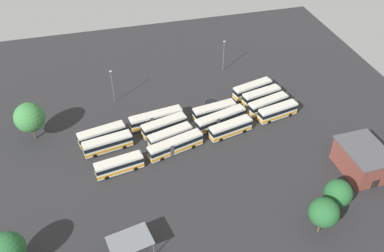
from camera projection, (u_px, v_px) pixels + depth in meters
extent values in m
plane|color=#28282B|center=(193.00, 129.00, 101.98)|extent=(119.45, 119.45, 0.00)
cube|color=silver|center=(119.00, 165.00, 89.60)|extent=(10.72, 4.18, 3.13)
cube|color=beige|center=(118.00, 160.00, 88.56)|extent=(10.28, 3.91, 0.14)
cube|color=black|center=(119.00, 164.00, 89.28)|extent=(10.78, 4.22, 1.00)
cube|color=orange|center=(120.00, 168.00, 90.16)|extent=(10.78, 4.22, 0.63)
cube|color=black|center=(142.00, 156.00, 90.90)|extent=(0.40, 2.00, 1.15)
cylinder|color=black|center=(132.00, 162.00, 92.30)|extent=(1.04, 0.46, 1.00)
cylinder|color=black|center=(136.00, 169.00, 90.71)|extent=(1.04, 0.46, 1.00)
cylinder|color=black|center=(104.00, 171.00, 90.22)|extent=(1.04, 0.46, 1.00)
cylinder|color=black|center=(107.00, 178.00, 88.63)|extent=(1.04, 0.46, 1.00)
cube|color=silver|center=(108.00, 144.00, 94.93)|extent=(11.49, 4.34, 3.13)
cube|color=beige|center=(107.00, 138.00, 93.89)|extent=(11.01, 4.07, 0.14)
cube|color=black|center=(107.00, 142.00, 94.61)|extent=(11.55, 4.38, 1.00)
cube|color=orange|center=(108.00, 147.00, 95.48)|extent=(11.55, 4.38, 0.63)
cube|color=black|center=(131.00, 135.00, 96.36)|extent=(0.40, 2.00, 1.15)
cylinder|color=black|center=(122.00, 141.00, 97.71)|extent=(1.04, 0.47, 1.00)
cylinder|color=black|center=(124.00, 147.00, 96.12)|extent=(1.04, 0.47, 1.00)
cylinder|color=black|center=(92.00, 150.00, 95.46)|extent=(1.04, 0.47, 1.00)
cylinder|color=black|center=(95.00, 156.00, 93.88)|extent=(1.04, 0.47, 1.00)
cube|color=silver|center=(102.00, 134.00, 97.48)|extent=(11.40, 4.69, 3.13)
cube|color=beige|center=(101.00, 129.00, 96.44)|extent=(10.92, 4.40, 0.14)
cube|color=black|center=(102.00, 133.00, 97.16)|extent=(11.46, 4.73, 1.00)
cube|color=orange|center=(102.00, 137.00, 98.03)|extent=(11.46, 4.73, 0.63)
cube|color=black|center=(124.00, 126.00, 99.03)|extent=(0.47, 1.99, 1.15)
cylinder|color=black|center=(115.00, 132.00, 100.32)|extent=(1.04, 0.50, 1.00)
cylinder|color=black|center=(118.00, 137.00, 98.76)|extent=(1.04, 0.50, 1.00)
cylinder|color=black|center=(87.00, 140.00, 97.93)|extent=(1.04, 0.50, 1.00)
cylinder|color=black|center=(90.00, 146.00, 96.37)|extent=(1.04, 0.50, 1.00)
cube|color=silver|center=(175.00, 145.00, 94.54)|extent=(13.37, 5.86, 3.13)
cube|color=beige|center=(175.00, 140.00, 93.50)|extent=(12.81, 5.54, 0.14)
cube|color=black|center=(175.00, 144.00, 94.22)|extent=(13.44, 5.92, 1.00)
cube|color=orange|center=(175.00, 148.00, 95.09)|extent=(13.44, 5.92, 0.63)
cube|color=black|center=(200.00, 134.00, 96.73)|extent=(0.59, 1.96, 1.15)
cube|color=#47474C|center=(170.00, 147.00, 93.97)|extent=(1.53, 2.66, 3.01)
cylinder|color=black|center=(188.00, 141.00, 97.75)|extent=(1.04, 0.55, 1.00)
cylinder|color=black|center=(193.00, 147.00, 96.24)|extent=(1.04, 0.55, 1.00)
cylinder|color=black|center=(157.00, 153.00, 94.57)|extent=(1.04, 0.55, 1.00)
cylinder|color=black|center=(162.00, 159.00, 93.06)|extent=(1.04, 0.55, 1.00)
cube|color=silver|center=(170.00, 136.00, 97.02)|extent=(10.89, 5.16, 3.13)
cube|color=beige|center=(170.00, 131.00, 95.98)|extent=(10.42, 4.86, 0.14)
cube|color=black|center=(170.00, 134.00, 96.70)|extent=(10.95, 5.21, 1.00)
cube|color=orange|center=(170.00, 139.00, 97.58)|extent=(10.95, 5.21, 0.63)
cube|color=black|center=(190.00, 127.00, 98.70)|extent=(0.59, 1.96, 1.15)
cylinder|color=black|center=(180.00, 133.00, 99.92)|extent=(1.04, 0.55, 1.00)
cylinder|color=black|center=(185.00, 139.00, 98.41)|extent=(1.04, 0.55, 1.00)
cylinder|color=black|center=(156.00, 142.00, 97.37)|extent=(1.04, 0.55, 1.00)
cylinder|color=black|center=(160.00, 148.00, 95.86)|extent=(1.04, 0.55, 1.00)
cube|color=silver|center=(164.00, 126.00, 99.94)|extent=(11.37, 5.07, 3.13)
cube|color=beige|center=(164.00, 121.00, 98.90)|extent=(10.89, 4.77, 0.14)
cube|color=black|center=(164.00, 124.00, 99.62)|extent=(11.43, 5.12, 1.00)
cube|color=orange|center=(164.00, 129.00, 100.49)|extent=(11.43, 5.12, 0.63)
cube|color=black|center=(185.00, 117.00, 101.63)|extent=(0.54, 1.97, 1.15)
cylinder|color=black|center=(175.00, 123.00, 102.85)|extent=(1.04, 0.53, 1.00)
cylinder|color=black|center=(179.00, 128.00, 101.32)|extent=(1.04, 0.53, 1.00)
cylinder|color=black|center=(150.00, 132.00, 100.29)|extent=(1.04, 0.53, 1.00)
cylinder|color=black|center=(154.00, 137.00, 98.76)|extent=(1.04, 0.53, 1.00)
cube|color=silver|center=(156.00, 118.00, 102.17)|extent=(13.40, 4.35, 3.13)
cube|color=beige|center=(156.00, 113.00, 101.13)|extent=(12.85, 4.08, 0.14)
cube|color=black|center=(156.00, 117.00, 101.85)|extent=(13.48, 4.40, 1.00)
cube|color=orange|center=(156.00, 121.00, 102.73)|extent=(13.48, 4.40, 0.63)
cube|color=black|center=(181.00, 110.00, 103.80)|extent=(0.35, 2.00, 1.15)
cube|color=#47474C|center=(150.00, 120.00, 101.73)|extent=(1.26, 2.61, 3.01)
cylinder|color=black|center=(170.00, 116.00, 105.09)|extent=(1.03, 0.44, 1.00)
cylinder|color=black|center=(173.00, 121.00, 103.48)|extent=(1.03, 0.44, 1.00)
cylinder|color=black|center=(139.00, 124.00, 102.60)|extent=(1.03, 0.44, 1.00)
cylinder|color=black|center=(142.00, 130.00, 100.99)|extent=(1.03, 0.44, 1.00)
cube|color=silver|center=(231.00, 128.00, 99.25)|extent=(11.03, 4.80, 3.13)
cube|color=beige|center=(231.00, 123.00, 98.21)|extent=(10.57, 4.51, 0.14)
cube|color=black|center=(231.00, 127.00, 98.93)|extent=(11.09, 4.85, 1.00)
cube|color=orange|center=(230.00, 131.00, 99.80)|extent=(11.09, 4.85, 0.63)
cube|color=black|center=(249.00, 120.00, 100.80)|extent=(0.51, 1.98, 1.15)
cylinder|color=black|center=(239.00, 126.00, 102.09)|extent=(1.04, 0.52, 1.00)
cylinder|color=black|center=(244.00, 131.00, 100.54)|extent=(1.04, 0.52, 1.00)
cylinder|color=black|center=(216.00, 134.00, 99.69)|extent=(1.04, 0.52, 1.00)
cylinder|color=black|center=(221.00, 140.00, 98.14)|extent=(1.04, 0.52, 1.00)
cube|color=silver|center=(221.00, 119.00, 101.98)|extent=(13.37, 5.81, 3.13)
cube|color=beige|center=(221.00, 114.00, 100.94)|extent=(12.81, 5.49, 0.14)
cube|color=black|center=(221.00, 117.00, 101.66)|extent=(13.45, 5.87, 1.00)
cube|color=orange|center=(220.00, 122.00, 102.53)|extent=(13.45, 5.87, 0.63)
cube|color=black|center=(243.00, 109.00, 104.14)|extent=(0.58, 1.96, 1.15)
cube|color=#47474C|center=(216.00, 121.00, 101.42)|extent=(1.52, 2.66, 3.01)
cylinder|color=black|center=(231.00, 116.00, 105.18)|extent=(1.04, 0.55, 1.00)
cylinder|color=black|center=(236.00, 121.00, 103.67)|extent=(1.04, 0.55, 1.00)
cylinder|color=black|center=(204.00, 126.00, 102.02)|extent=(1.04, 0.55, 1.00)
cylinder|color=black|center=(209.00, 131.00, 100.51)|extent=(1.04, 0.55, 1.00)
cube|color=silver|center=(214.00, 111.00, 104.55)|extent=(11.25, 4.09, 3.13)
cube|color=beige|center=(215.00, 106.00, 103.51)|extent=(10.79, 3.83, 0.14)
cube|color=black|center=(214.00, 109.00, 104.24)|extent=(11.31, 4.13, 1.00)
cube|color=orange|center=(214.00, 114.00, 105.11)|extent=(11.31, 4.13, 0.63)
cube|color=black|center=(234.00, 104.00, 105.87)|extent=(0.36, 2.00, 1.15)
cylinder|color=black|center=(224.00, 109.00, 107.27)|extent=(1.03, 0.45, 1.00)
cylinder|color=black|center=(228.00, 114.00, 105.67)|extent=(1.03, 0.45, 1.00)
cylinder|color=black|center=(200.00, 116.00, 105.17)|extent=(1.03, 0.45, 1.00)
cylinder|color=black|center=(204.00, 121.00, 103.57)|extent=(1.03, 0.45, 1.00)
cube|color=silver|center=(278.00, 112.00, 104.31)|extent=(10.75, 4.51, 3.13)
cube|color=beige|center=(279.00, 106.00, 103.27)|extent=(10.30, 4.23, 0.14)
cube|color=black|center=(278.00, 110.00, 103.99)|extent=(10.81, 4.55, 1.00)
cube|color=orange|center=(277.00, 114.00, 104.87)|extent=(10.81, 4.55, 0.63)
cube|color=black|center=(295.00, 104.00, 105.73)|extent=(0.46, 1.99, 1.15)
cylinder|color=black|center=(285.00, 110.00, 107.08)|extent=(1.04, 0.49, 1.00)
cylinder|color=black|center=(290.00, 115.00, 105.51)|extent=(1.04, 0.49, 1.00)
cylinder|color=black|center=(264.00, 117.00, 104.84)|extent=(1.04, 0.49, 1.00)
cylinder|color=black|center=(269.00, 122.00, 103.28)|extent=(1.04, 0.49, 1.00)
cube|color=silver|center=(268.00, 104.00, 106.72)|extent=(11.31, 5.17, 3.13)
cube|color=beige|center=(269.00, 99.00, 105.68)|extent=(10.83, 4.87, 0.14)
cube|color=black|center=(268.00, 103.00, 106.41)|extent=(11.37, 5.22, 1.00)
cube|color=orange|center=(268.00, 107.00, 107.28)|extent=(11.37, 5.22, 0.63)
cube|color=black|center=(285.00, 96.00, 108.45)|extent=(0.57, 1.97, 1.15)
cylinder|color=black|center=(275.00, 102.00, 109.66)|extent=(1.04, 0.54, 1.00)
cylinder|color=black|center=(280.00, 107.00, 108.14)|extent=(1.04, 0.54, 1.00)
cylinder|color=black|center=(254.00, 110.00, 107.05)|extent=(1.04, 0.54, 1.00)
cylinder|color=black|center=(259.00, 115.00, 105.53)|extent=(1.04, 0.54, 1.00)
cube|color=silver|center=(261.00, 96.00, 109.57)|extent=(10.91, 4.73, 3.13)
cube|color=beige|center=(262.00, 91.00, 108.53)|extent=(10.45, 4.45, 0.14)
cube|color=black|center=(262.00, 94.00, 109.25)|extent=(10.97, 4.78, 1.00)
cube|color=orange|center=(261.00, 99.00, 110.13)|extent=(10.97, 4.78, 0.63)
cube|color=black|center=(278.00, 89.00, 111.09)|extent=(0.50, 1.98, 1.15)
cylinder|color=black|center=(268.00, 95.00, 112.39)|extent=(1.04, 0.51, 1.00)
cylinder|color=black|center=(273.00, 99.00, 110.84)|extent=(1.04, 0.51, 1.00)
cylinder|color=black|center=(248.00, 101.00, 110.03)|extent=(1.04, 0.51, 1.00)
cylinder|color=black|center=(253.00, 106.00, 108.49)|extent=(1.04, 0.51, 1.00)
cube|color=silver|center=(252.00, 89.00, 112.07)|extent=(11.42, 5.21, 3.13)
cube|color=beige|center=(253.00, 84.00, 111.03)|extent=(10.94, 4.91, 0.14)
cube|color=black|center=(253.00, 87.00, 111.75)|extent=(11.48, 5.26, 1.00)
cube|color=orange|center=(252.00, 92.00, 112.63)|extent=(11.48, 5.26, 0.63)
cube|color=black|center=(269.00, 81.00, 113.82)|extent=(0.57, 1.97, 1.15)
cylinder|color=black|center=(260.00, 88.00, 115.02)|extent=(1.04, 0.54, 1.00)
cylinder|color=black|center=(265.00, 92.00, 113.50)|extent=(1.04, 0.54, 1.00)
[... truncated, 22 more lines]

